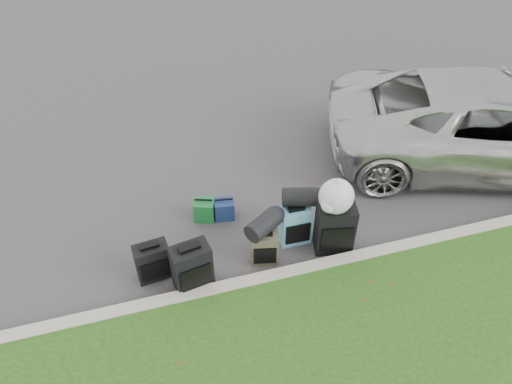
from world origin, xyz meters
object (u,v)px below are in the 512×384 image
object	(u,v)px
suitcase_small_black	(153,261)
suv	(489,122)
tote_green	(204,210)
tote_navy	(224,209)
suitcase_large_black_right	(335,229)
suitcase_large_black_left	(192,267)
suitcase_teal	(295,225)
suitcase_olive	(265,247)

from	to	relation	value
suitcase_small_black	suv	bearing A→B (deg)	4.10
tote_green	tote_navy	distance (m)	0.30
suitcase_large_black_right	suv	bearing A→B (deg)	32.95
suitcase_large_black_left	tote_navy	bearing A→B (deg)	49.24
suv	suitcase_teal	xyz separation A→B (m)	(-3.70, -0.97, -0.42)
suv	suitcase_olive	world-z (taller)	suv
suitcase_small_black	suitcase_large_black_right	size ratio (longest dim) A/B	0.72
suitcase_small_black	suitcase_large_black_left	world-z (taller)	suitcase_large_black_left
suitcase_olive	tote_navy	size ratio (longest dim) A/B	1.64
tote_green	tote_navy	xyz separation A→B (m)	(0.29, -0.05, -0.01)
suv	tote_navy	world-z (taller)	suv
suitcase_teal	suitcase_large_black_right	distance (m)	0.56
tote_green	suv	bearing A→B (deg)	21.33
suitcase_large_black_left	suitcase_olive	distance (m)	1.04
suitcase_small_black	tote_navy	distance (m)	1.44
suitcase_teal	tote_navy	world-z (taller)	suitcase_teal
suitcase_olive	tote_green	bearing A→B (deg)	134.25
tote_green	suitcase_teal	bearing A→B (deg)	-15.39
tote_green	tote_navy	size ratio (longest dim) A/B	1.08
suitcase_teal	suv	bearing A→B (deg)	15.81
suitcase_small_black	suitcase_large_black_right	world-z (taller)	suitcase_large_black_right
suitcase_large_black_left	suitcase_olive	bearing A→B (deg)	-1.00
suitcase_large_black_left	suitcase_olive	world-z (taller)	suitcase_large_black_left
suv	suitcase_olive	bearing A→B (deg)	124.94
suv	suitcase_olive	xyz separation A→B (m)	(-4.22, -1.21, -0.47)
suitcase_olive	tote_navy	distance (m)	1.05
suv	tote_navy	xyz separation A→B (m)	(-4.55, -0.22, -0.57)
suv	suitcase_small_black	size ratio (longest dim) A/B	9.28
suv	suitcase_large_black_right	size ratio (longest dim) A/B	6.70
suitcase_small_black	suitcase_large_black_right	xyz separation A→B (m)	(2.50, -0.20, 0.11)
suitcase_small_black	suitcase_large_black_right	bearing A→B (deg)	-10.95
tote_green	tote_navy	world-z (taller)	tote_green
suitcase_teal	tote_navy	size ratio (longest dim) A/B	1.95
suitcase_teal	tote_green	distance (m)	1.41
suitcase_small_black	suitcase_large_black_left	bearing A→B (deg)	-39.15
suitcase_olive	tote_navy	xyz separation A→B (m)	(-0.33, 0.99, -0.10)
suitcase_small_black	suitcase_large_black_left	xyz separation A→B (m)	(0.47, -0.31, 0.08)
suitcase_large_black_left	tote_navy	size ratio (longest dim) A/B	2.29
suitcase_small_black	tote_green	xyz separation A→B (m)	(0.87, 0.89, -0.11)
suitcase_large_black_right	tote_green	distance (m)	1.97
suitcase_teal	suitcase_large_black_right	world-z (taller)	suitcase_large_black_right
suitcase_small_black	tote_green	size ratio (longest dim) A/B	1.67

